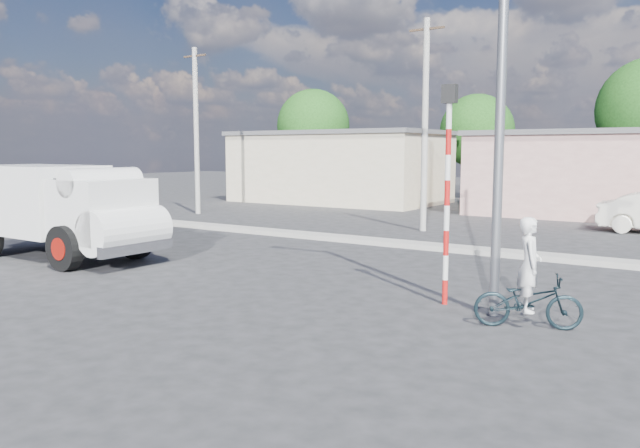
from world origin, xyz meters
The scene contains 9 objects.
ground_plane centered at (0.00, 0.00, 0.00)m, with size 120.00×120.00×0.00m, color #262628.
median centered at (0.00, 8.00, 0.08)m, with size 40.00×0.80×0.16m, color #99968E.
truck centered at (-7.96, 0.55, 1.47)m, with size 6.47×2.70×2.66m.
bicycle centered at (5.06, 0.69, 0.48)m, with size 0.64×1.83×0.96m, color black.
cyclist centered at (5.06, 0.69, 0.82)m, with size 0.60×0.39×1.65m, color white.
traffic_pole centered at (3.20, 1.50, 2.59)m, with size 0.28×0.18×4.36m.
streetlight centered at (4.14, 1.20, 4.96)m, with size 2.34×0.22×9.00m.
building_row centered at (1.10, 22.00, 2.13)m, with size 37.80×7.30×4.44m.
utility_poles centered at (3.25, 12.00, 4.07)m, with size 35.40×0.24×8.00m.
Camera 1 is at (7.90, -10.15, 3.08)m, focal length 35.00 mm.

